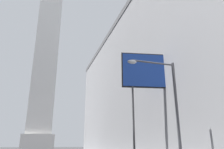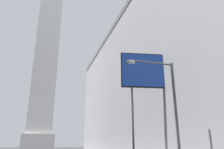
% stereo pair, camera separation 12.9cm
% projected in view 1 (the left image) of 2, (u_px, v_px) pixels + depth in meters
% --- Properties ---
extents(building_right, '(20.45, 56.38, 23.36)m').
position_uv_depth(building_right, '(171.00, 87.00, 38.66)').
color(building_right, '#9E9EA0').
rests_on(building_right, ground_plane).
extents(obelisk, '(9.10, 9.10, 72.19)m').
position_uv_depth(obelisk, '(47.00, 43.00, 74.18)').
color(obelisk, silver).
rests_on(obelisk, ground_plane).
extents(street_lamp, '(3.60, 0.36, 7.51)m').
position_uv_depth(street_lamp, '(168.00, 101.00, 14.76)').
color(street_lamp, '#4C4C51').
rests_on(street_lamp, ground_plane).
extents(billboard_sign, '(6.24, 1.37, 10.59)m').
position_uv_depth(billboard_sign, '(153.00, 74.00, 21.39)').
color(billboard_sign, '#3F3F42').
rests_on(billboard_sign, ground_plane).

